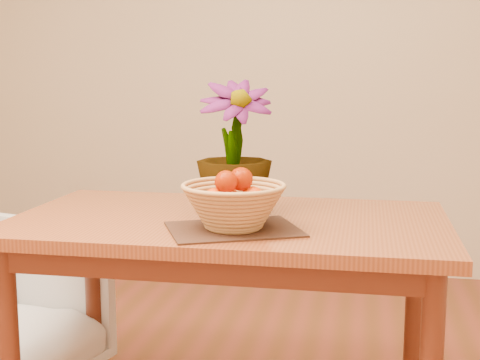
# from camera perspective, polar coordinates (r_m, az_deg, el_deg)

# --- Properties ---
(wall_back) EXTENTS (4.00, 0.02, 2.70)m
(wall_back) POSITION_cam_1_polar(r_m,az_deg,el_deg) (4.06, 4.71, 10.98)
(wall_back) COLOR beige
(wall_back) RESTS_ON floor
(table) EXTENTS (1.40, 0.80, 0.75)m
(table) POSITION_cam_1_polar(r_m,az_deg,el_deg) (2.19, -0.92, -5.43)
(table) COLOR brown
(table) RESTS_ON floor
(placemat) EXTENTS (0.46, 0.42, 0.01)m
(placemat) POSITION_cam_1_polar(r_m,az_deg,el_deg) (2.00, -0.54, -4.22)
(placemat) COLOR #321A12
(placemat) RESTS_ON table
(wicker_basket) EXTENTS (0.31, 0.31, 0.13)m
(wicker_basket) POSITION_cam_1_polar(r_m,az_deg,el_deg) (1.98, -0.54, -2.37)
(wicker_basket) COLOR tan
(wicker_basket) RESTS_ON placemat
(orange_pile) EXTENTS (0.17, 0.17, 0.13)m
(orange_pile) POSITION_cam_1_polar(r_m,az_deg,el_deg) (1.97, -0.52, -0.91)
(orange_pile) COLOR red
(orange_pile) RESTS_ON wicker_basket
(potted_plant) EXTENTS (0.31, 0.31, 0.44)m
(potted_plant) POSITION_cam_1_polar(r_m,az_deg,el_deg) (2.20, -0.49, 2.79)
(potted_plant) COLOR #174112
(potted_plant) RESTS_ON table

